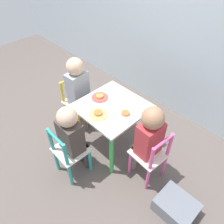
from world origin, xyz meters
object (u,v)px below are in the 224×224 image
at_px(kids_table, 112,112).
at_px(child_left, 79,88).
at_px(child_front, 73,135).
at_px(plate_front, 98,114).
at_px(plate_right, 125,114).
at_px(chair_teal, 69,153).
at_px(child_right, 148,136).
at_px(storage_bin, 176,207).
at_px(chair_yellow, 77,102).
at_px(plate_left, 100,97).
at_px(chair_pink, 151,156).

relative_size(kids_table, child_left, 0.70).
height_order(child_front, plate_front, child_front).
bearing_deg(kids_table, plate_right, 0.00).
bearing_deg(child_front, kids_table, -90.00).
height_order(chair_teal, child_front, child_front).
bearing_deg(kids_table, plate_front, -90.00).
bearing_deg(child_front, plate_right, -110.39).
relative_size(kids_table, child_right, 0.73).
bearing_deg(storage_bin, chair_teal, -157.62).
height_order(kids_table, child_right, child_right).
xyz_separation_m(chair_teal, plate_front, (0.01, 0.33, 0.24)).
height_order(chair_yellow, child_right, child_right).
bearing_deg(chair_yellow, chair_teal, -137.80).
height_order(chair_yellow, plate_left, chair_yellow).
relative_size(plate_left, plate_right, 0.94).
relative_size(chair_yellow, child_right, 0.70).
height_order(chair_pink, child_front, child_front).
relative_size(child_front, plate_right, 4.47).
xyz_separation_m(plate_left, storage_bin, (1.02, -0.14, -0.44)).
bearing_deg(child_front, child_right, -136.63).
distance_m(kids_table, chair_pink, 0.52).
height_order(chair_yellow, chair_pink, same).
bearing_deg(chair_yellow, storage_bin, -98.80).
bearing_deg(chair_yellow, child_left, -90.00).
bearing_deg(storage_bin, plate_right, 168.64).
height_order(plate_right, storage_bin, plate_right).
relative_size(plate_left, storage_bin, 0.52).
bearing_deg(chair_pink, plate_front, -71.52).
distance_m(kids_table, child_left, 0.44).
xyz_separation_m(chair_teal, plate_left, (-0.15, 0.50, 0.24)).
height_order(child_left, plate_right, child_left).
relative_size(chair_pink, plate_left, 3.46).
bearing_deg(storage_bin, child_front, -161.21).
distance_m(child_front, storage_bin, 0.99).
xyz_separation_m(child_front, storage_bin, (0.86, 0.29, -0.37)).
relative_size(kids_table, chair_yellow, 1.04).
xyz_separation_m(child_right, storage_bin, (0.42, -0.11, -0.40)).
xyz_separation_m(child_left, storage_bin, (1.29, -0.10, -0.42)).
bearing_deg(chair_pink, kids_table, -90.00).
distance_m(chair_pink, plate_right, 0.41).
height_order(kids_table, child_front, child_front).
xyz_separation_m(chair_yellow, child_right, (0.93, 0.01, 0.20)).
height_order(child_right, plate_right, child_right).
xyz_separation_m(child_left, plate_front, (0.43, -0.13, 0.02)).
relative_size(plate_front, plate_right, 1.01).
relative_size(chair_yellow, chair_pink, 1.00).
bearing_deg(child_front, storage_bin, -160.18).
height_order(child_right, storage_bin, child_right).
bearing_deg(chair_teal, chair_pink, -136.50).
bearing_deg(child_front, chair_teal, 90.00).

